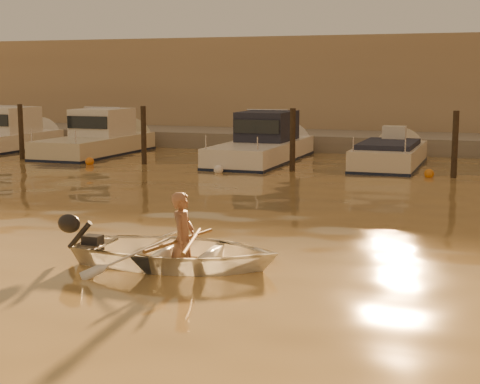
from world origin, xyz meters
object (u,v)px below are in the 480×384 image
at_px(moored_boat_3, 389,160).
at_px(person, 183,239).
at_px(waterfront_building, 370,89).
at_px(moored_boat_1, 95,138).
at_px(moored_boat_2, 262,144).
at_px(dinghy, 177,252).
at_px(moored_boat_0, 1,135).

bearing_deg(moored_boat_3, person, -94.75).
relative_size(moored_boat_3, waterfront_building, 0.12).
xyz_separation_m(person, moored_boat_1, (-10.10, 14.40, 0.18)).
xyz_separation_m(moored_boat_1, moored_boat_2, (6.77, 0.00, 0.00)).
xyz_separation_m(moored_boat_3, waterfront_building, (-2.58, 11.00, 2.17)).
relative_size(moored_boat_1, moored_boat_3, 1.16).
xyz_separation_m(person, waterfront_building, (-1.39, 25.40, 1.95)).
xyz_separation_m(person, moored_boat_2, (-3.33, 14.40, 0.18)).
relative_size(dinghy, moored_boat_1, 0.50).
distance_m(person, moored_boat_2, 14.78).
relative_size(dinghy, waterfront_building, 0.07).
height_order(moored_boat_0, moored_boat_3, moored_boat_0).
xyz_separation_m(dinghy, moored_boat_0, (-14.37, 14.41, 0.40)).
height_order(person, moored_boat_3, person).
xyz_separation_m(person, moored_boat_3, (1.20, 14.40, -0.22)).
bearing_deg(moored_boat_0, moored_boat_3, 0.00).
height_order(moored_boat_1, moored_boat_3, moored_boat_1).
bearing_deg(dinghy, waterfront_building, -1.28).
xyz_separation_m(moored_boat_2, waterfront_building, (1.94, 11.00, 1.77)).
bearing_deg(moored_boat_1, dinghy, -55.23).
bearing_deg(waterfront_building, moored_boat_0, -139.94).
height_order(dinghy, moored_boat_3, moored_boat_3).
bearing_deg(moored_boat_3, moored_boat_1, 180.00).
height_order(dinghy, moored_boat_2, moored_boat_2).
bearing_deg(waterfront_building, person, -86.88).
height_order(person, moored_boat_0, moored_boat_0).
xyz_separation_m(moored_boat_0, moored_boat_3, (15.66, 0.00, -0.40)).
bearing_deg(dinghy, moored_boat_0, 40.75).
bearing_deg(person, moored_boat_3, -8.93).
distance_m(moored_boat_0, moored_boat_1, 4.37).
distance_m(person, moored_boat_1, 17.59).
height_order(dinghy, moored_boat_0, moored_boat_0).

